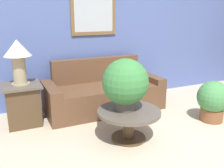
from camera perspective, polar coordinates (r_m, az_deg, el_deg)
name	(u,v)px	position (r m, az deg, el deg)	size (l,w,h in m)	color
wall_back	(124,30)	(4.86, 2.67, 12.23)	(7.69, 0.09, 2.60)	#5166A8
couch_main	(103,93)	(4.32, -2.05, -2.14)	(1.97, 0.85, 0.85)	brown
coffee_table	(129,118)	(3.29, 3.86, -7.81)	(0.82, 0.82, 0.41)	#4C3823
side_table	(23,104)	(3.94, -19.70, -4.31)	(0.55, 0.55, 0.62)	#4C3823
table_lamp	(18,55)	(3.77, -20.73, 6.20)	(0.38, 0.38, 0.64)	tan
potted_plant_on_table	(125,83)	(3.16, 3.06, 0.23)	(0.59, 0.59, 0.67)	#4C4742
potted_plant_floor	(213,100)	(4.12, 22.10, -3.40)	(0.49, 0.49, 0.63)	brown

